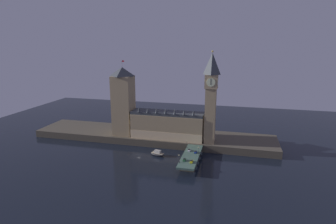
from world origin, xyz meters
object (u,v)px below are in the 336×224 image
Objects in this scene: victoria_tower at (123,101)px; car_northbound_trail at (184,160)px; car_southbound_lead at (192,161)px; street_lamp_near at (179,157)px; clock_tower at (211,95)px; street_lamp_far at (187,143)px; car_southbound_trail at (196,152)px; car_northbound_lead at (189,150)px; street_lamp_mid at (199,150)px; boat_upstream at (158,154)px; pedestrian_near_rail at (179,162)px.

car_northbound_trail is at bearing -35.26° from victoria_tower.
car_southbound_lead is 0.74× the size of street_lamp_near.
street_lamp_far is at bearing -135.32° from clock_tower.
car_northbound_lead is at bearing 154.53° from car_southbound_trail.
street_lamp_near is 0.85× the size of street_lamp_mid.
street_lamp_mid is 0.58× the size of boat_upstream.
victoria_tower is 70.02m from street_lamp_far.
clock_tower reaches higher than street_lamp_near.
victoria_tower is (-77.69, 4.23, -9.53)m from clock_tower.
car_northbound_lead is at bearing 83.44° from pedestrian_near_rail.
car_southbound_trail is at bearing -46.20° from street_lamp_far.
victoria_tower is 59.74m from boat_upstream.
street_lamp_mid is at bearing 51.79° from car_northbound_trail.
street_lamp_mid reaches higher than street_lamp_near.
boat_upstream is (-30.40, 19.37, -5.02)m from car_southbound_lead.
victoria_tower is at bearing 154.47° from street_lamp_mid.
car_northbound_trail is 0.55× the size of street_lamp_mid.
car_northbound_trail is 0.61× the size of street_lamp_far.
street_lamp_near reaches higher than car_southbound_lead.
car_northbound_lead is at bearing -120.40° from clock_tower.
street_lamp_near is 31.82m from boat_upstream.
car_southbound_lead is 9.28m from street_lamp_near.
car_southbound_lead is 0.70× the size of street_lamp_far.
street_lamp_near is (-8.48, -2.26, 3.01)m from car_southbound_lead.
clock_tower reaches higher than street_lamp_far.
street_lamp_far is at bearing 128.19° from street_lamp_mid.
clock_tower is at bearing 59.60° from car_northbound_lead.
clock_tower is at bearing 70.98° from pedestrian_near_rail.
pedestrian_near_rail is (61.94, -49.91, -29.71)m from victoria_tower.
pedestrian_near_rail is (-2.69, -4.22, 0.14)m from car_northbound_trail.
car_northbound_lead is 7.76m from street_lamp_far.
car_northbound_lead is 5.97m from car_southbound_trail.
car_southbound_lead is (5.39, -20.90, 0.10)m from car_northbound_lead.
car_southbound_lead reaches higher than car_northbound_lead.
street_lamp_near is (-3.09, -23.16, 3.11)m from car_northbound_lead.
clock_tower is 62.25m from pedestrian_near_rail.
street_lamp_far is (-0.40, 29.71, 3.12)m from pedestrian_near_rail.
car_southbound_trail is at bearing 72.06° from car_northbound_trail.
street_lamp_mid reaches higher than car_southbound_lead.
car_northbound_trail is 0.89× the size of car_southbound_trail.
victoria_tower is 5.46× the size of boat_upstream.
boat_upstream is (-25.01, -1.53, -4.92)m from car_northbound_lead.
victoria_tower is 85.15m from street_lamp_mid.
car_northbound_trail is (-13.05, -41.47, -39.38)m from clock_tower.
victoria_tower is 15.03× the size of car_southbound_lead.
clock_tower is 17.19× the size of car_southbound_trail.
street_lamp_mid is 1.11× the size of street_lamp_far.
car_southbound_lead reaches higher than car_southbound_trail.
boat_upstream is at bearing 135.38° from street_lamp_near.
victoria_tower is 89.65m from car_southbound_lead.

